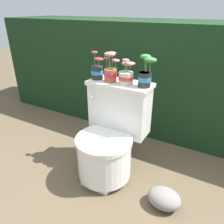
# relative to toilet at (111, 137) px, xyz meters

# --- Properties ---
(ground_plane) EXTENTS (12.00, 12.00, 0.00)m
(ground_plane) POSITION_rel_toilet_xyz_m (-0.04, -0.05, -0.34)
(ground_plane) COLOR brown
(hedge_backdrop) EXTENTS (3.73, 0.79, 1.15)m
(hedge_backdrop) POSITION_rel_toilet_xyz_m (-0.04, 1.04, 0.24)
(hedge_backdrop) COLOR black
(hedge_backdrop) RESTS_ON ground
(toilet) EXTENTS (0.50, 0.58, 0.75)m
(toilet) POSITION_rel_toilet_xyz_m (0.00, 0.00, 0.00)
(toilet) COLOR white
(toilet) RESTS_ON ground
(potted_plant_left) EXTENTS (0.11, 0.10, 0.22)m
(potted_plant_left) POSITION_rel_toilet_xyz_m (-0.20, 0.14, 0.48)
(potted_plant_left) COLOR #262628
(potted_plant_left) RESTS_ON toilet
(potted_plant_midleft) EXTENTS (0.12, 0.10, 0.23)m
(potted_plant_midleft) POSITION_rel_toilet_xyz_m (-0.07, 0.13, 0.50)
(potted_plant_midleft) COLOR #9E5638
(potted_plant_midleft) RESTS_ON toilet
(potted_plant_middle) EXTENTS (0.11, 0.12, 0.20)m
(potted_plant_middle) POSITION_rel_toilet_xyz_m (0.06, 0.13, 0.48)
(potted_plant_middle) COLOR beige
(potted_plant_middle) RESTS_ON toilet
(potted_plant_midright) EXTENTS (0.13, 0.11, 0.23)m
(potted_plant_midright) POSITION_rel_toilet_xyz_m (0.20, 0.15, 0.50)
(potted_plant_midright) COLOR #262628
(potted_plant_midright) RESTS_ON toilet
(garden_stone) EXTENTS (0.24, 0.19, 0.13)m
(garden_stone) POSITION_rel_toilet_xyz_m (0.51, -0.14, -0.27)
(garden_stone) COLOR gray
(garden_stone) RESTS_ON ground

